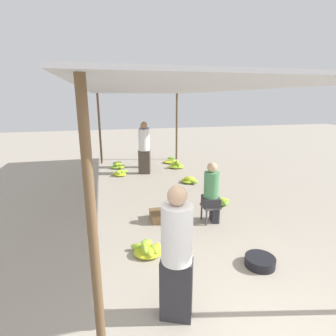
# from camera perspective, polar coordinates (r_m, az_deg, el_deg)

# --- Properties ---
(canopy_post_front_left) EXTENTS (0.08, 0.08, 2.64)m
(canopy_post_front_left) POSITION_cam_1_polar(r_m,az_deg,el_deg) (2.26, -15.83, -16.23)
(canopy_post_front_left) COLOR brown
(canopy_post_front_left) RESTS_ON ground
(canopy_post_back_left) EXTENTS (0.08, 0.08, 2.64)m
(canopy_post_back_left) POSITION_cam_1_polar(r_m,az_deg,el_deg) (10.34, -14.66, 8.13)
(canopy_post_back_left) COLOR brown
(canopy_post_back_left) RESTS_ON ground
(canopy_post_back_right) EXTENTS (0.08, 0.08, 2.64)m
(canopy_post_back_right) POSITION_cam_1_polar(r_m,az_deg,el_deg) (10.74, 1.90, 8.84)
(canopy_post_back_right) COLOR brown
(canopy_post_back_right) RESTS_ON ground
(canopy_tarp) EXTENTS (3.43, 8.73, 0.04)m
(canopy_tarp) POSITION_cam_1_polar(r_m,az_deg,el_deg) (6.27, -1.15, 16.73)
(canopy_tarp) COLOR #B2B2B7
(canopy_tarp) RESTS_ON canopy_post_front_left
(vendor_foreground) EXTENTS (0.45, 0.45, 1.61)m
(vendor_foreground) POSITION_cam_1_polar(r_m,az_deg,el_deg) (3.00, 1.90, -18.06)
(vendor_foreground) COLOR #2D2D33
(vendor_foreground) RESTS_ON ground
(stool) EXTENTS (0.34, 0.34, 0.36)m
(stool) POSITION_cam_1_polar(r_m,az_deg,el_deg) (5.47, 9.21, -8.66)
(stool) COLOR #4C4C4C
(stool) RESTS_ON ground
(vendor_seated) EXTENTS (0.39, 0.39, 1.26)m
(vendor_seated) POSITION_cam_1_polar(r_m,az_deg,el_deg) (5.35, 9.53, -5.15)
(vendor_seated) COLOR #2D2D33
(vendor_seated) RESTS_ON ground
(basin_black) EXTENTS (0.45, 0.45, 0.14)m
(basin_black) POSITION_cam_1_polar(r_m,az_deg,el_deg) (4.45, 19.39, -18.63)
(basin_black) COLOR black
(basin_black) RESTS_ON ground
(banana_pile_left_0) EXTENTS (0.54, 0.44, 0.21)m
(banana_pile_left_0) POSITION_cam_1_polar(r_m,az_deg,el_deg) (8.72, -10.37, -1.11)
(banana_pile_left_0) COLOR #A8C72E
(banana_pile_left_0) RESTS_ON ground
(banana_pile_left_1) EXTENTS (0.55, 0.55, 0.21)m
(banana_pile_left_1) POSITION_cam_1_polar(r_m,az_deg,el_deg) (4.50, -4.36, -17.28)
(banana_pile_left_1) COLOR #9BC230
(banana_pile_left_1) RESTS_ON ground
(banana_pile_left_2) EXTENTS (0.54, 0.55, 0.23)m
(banana_pile_left_2) POSITION_cam_1_polar(r_m,az_deg,el_deg) (9.70, -10.88, 0.50)
(banana_pile_left_2) COLOR #BCCF2A
(banana_pile_left_2) RESTS_ON ground
(banana_pile_right_0) EXTENTS (0.49, 0.61, 0.20)m
(banana_pile_right_0) POSITION_cam_1_polar(r_m,az_deg,el_deg) (7.93, 4.74, -2.60)
(banana_pile_right_0) COLOR yellow
(banana_pile_right_0) RESTS_ON ground
(banana_pile_right_1) EXTENTS (0.50, 0.41, 0.18)m
(banana_pile_right_1) POSITION_cam_1_polar(r_m,az_deg,el_deg) (6.43, 11.31, -7.17)
(banana_pile_right_1) COLOR #CCD628
(banana_pile_right_1) RESTS_ON ground
(banana_pile_right_2) EXTENTS (0.60, 0.50, 0.31)m
(banana_pile_right_2) POSITION_cam_1_polar(r_m,az_deg,el_deg) (9.53, 1.86, 0.54)
(banana_pile_right_2) COLOR #B4CC2C
(banana_pile_right_2) RESTS_ON ground
(banana_pile_right_3) EXTENTS (0.65, 0.62, 0.24)m
(banana_pile_right_3) POSITION_cam_1_polar(r_m,az_deg,el_deg) (10.27, 0.94, 1.44)
(banana_pile_right_3) COLOR #9BC230
(banana_pile_right_3) RESTS_ON ground
(crate_near) EXTENTS (0.44, 0.44, 0.19)m
(crate_near) POSITION_cam_1_polar(r_m,az_deg,el_deg) (5.56, -1.53, -10.30)
(crate_near) COLOR olive
(crate_near) RESTS_ON ground
(shopper_walking_mid) EXTENTS (0.39, 0.39, 1.67)m
(shopper_walking_mid) POSITION_cam_1_polar(r_m,az_deg,el_deg) (9.52, -5.13, 5.24)
(shopper_walking_mid) COLOR #2D2D33
(shopper_walking_mid) RESTS_ON ground
(shopper_walking_far) EXTENTS (0.46, 0.46, 1.72)m
(shopper_walking_far) POSITION_cam_1_polar(r_m,az_deg,el_deg) (8.70, -5.21, 4.47)
(shopper_walking_far) COLOR #4C4238
(shopper_walking_far) RESTS_ON ground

